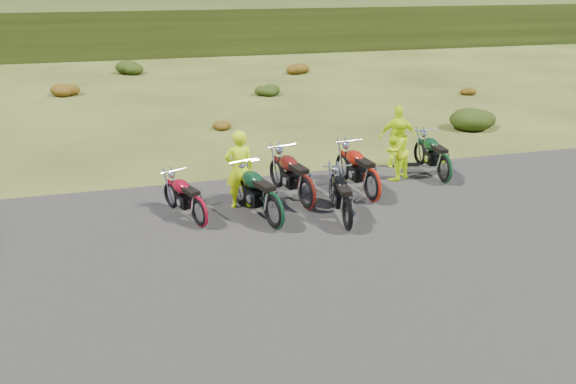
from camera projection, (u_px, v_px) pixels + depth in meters
name	position (u px, v px, depth m)	size (l,w,h in m)	color
ground	(307.00, 241.00, 11.47)	(300.00, 300.00, 0.00)	#333D14
gravel_pad	(340.00, 291.00, 9.67)	(20.00, 12.00, 0.04)	black
hill_slope	(163.00, 27.00, 56.45)	(300.00, 46.00, 3.00)	#293612
hill_plateau	(145.00, 1.00, 110.42)	(300.00, 90.00, 9.17)	#293612
shrub_2	(64.00, 88.00, 24.77)	(1.30, 1.30, 0.77)	#6A320D
shrub_3	(131.00, 66.00, 30.21)	(1.56, 1.56, 0.92)	#1F2F0B
shrub_4	(220.00, 123.00, 19.57)	(0.77, 0.77, 0.45)	#6A320D
shrub_5	(267.00, 89.00, 25.01)	(1.03, 1.03, 0.61)	#1F2F0B
shrub_6	(297.00, 66.00, 30.45)	(1.30, 1.30, 0.77)	#6A320D
shrub_7	(475.00, 115.00, 19.69)	(1.56, 1.56, 0.92)	#1F2F0B
shrub_8	(465.00, 89.00, 25.25)	(0.77, 0.77, 0.45)	#6A320D
motorcycle_1	(200.00, 228.00, 12.06)	(1.93, 0.64, 1.01)	maroon
motorcycle_2	(274.00, 230.00, 11.97)	(2.31, 0.77, 1.21)	black
motorcycle_3	(270.00, 221.00, 12.37)	(2.03, 0.68, 1.06)	#AFAFB4
motorcycle_4	(306.00, 210.00, 12.96)	(2.32, 0.77, 1.22)	#50120D
motorcycle_5	(347.00, 231.00, 11.91)	(2.07, 0.69, 1.08)	black
motorcycle_6	(371.00, 202.00, 13.40)	(2.28, 0.76, 1.19)	#9A1A0B
motorcycle_7	(443.00, 184.00, 14.59)	(2.16, 0.72, 1.13)	#0E331A
person_middle	(239.00, 171.00, 12.76)	(0.67, 0.44, 1.83)	#BCE00B
person_right_a	(397.00, 151.00, 14.55)	(0.77, 0.60, 1.59)	#BCE00B
person_right_b	(398.00, 138.00, 15.47)	(1.02, 0.42, 1.74)	#BCE00B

